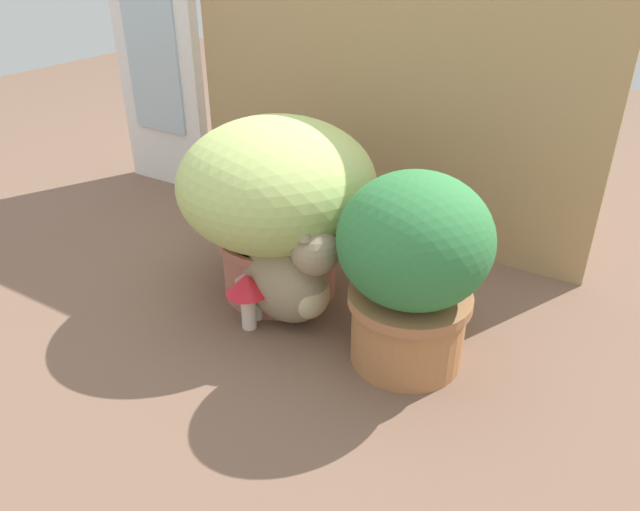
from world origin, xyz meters
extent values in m
plane|color=brown|center=(0.00, 0.00, 0.00)|extent=(6.00, 6.00, 0.00)
cube|color=tan|center=(-0.02, 0.60, 0.46)|extent=(1.28, 0.03, 0.91)
cube|color=white|center=(-0.85, 0.55, 0.45)|extent=(0.36, 0.04, 0.89)
cube|color=#ACC3D1|center=(-0.85, 0.53, 0.49)|extent=(0.23, 0.01, 0.57)
cylinder|color=#AD6452|center=(-0.07, 0.14, 0.09)|extent=(0.29, 0.29, 0.17)
cylinder|color=#A66350|center=(-0.07, 0.14, 0.16)|extent=(0.32, 0.32, 0.02)
ellipsoid|color=#B0C66D|center=(-0.07, 0.14, 0.31)|extent=(0.49, 0.49, 0.32)
cylinder|color=#B07243|center=(0.34, 0.05, 0.09)|extent=(0.25, 0.25, 0.17)
cylinder|color=#A96D46|center=(0.34, 0.05, 0.16)|extent=(0.27, 0.27, 0.02)
ellipsoid|color=#30773D|center=(0.34, 0.05, 0.30)|extent=(0.32, 0.32, 0.28)
ellipsoid|color=gray|center=(0.01, 0.04, 0.11)|extent=(0.29, 0.23, 0.22)
ellipsoid|color=beige|center=(0.11, 0.02, 0.10)|extent=(0.09, 0.11, 0.11)
sphere|color=gray|center=(0.12, 0.02, 0.23)|extent=(0.13, 0.13, 0.11)
cone|color=gray|center=(0.13, 0.05, 0.29)|extent=(0.04, 0.04, 0.04)
cone|color=gray|center=(0.11, -0.01, 0.29)|extent=(0.04, 0.04, 0.04)
cylinder|color=gray|center=(-0.09, 0.11, 0.02)|extent=(0.19, 0.08, 0.07)
cylinder|color=#E8E7C3|center=(-0.04, 0.00, 0.05)|extent=(0.04, 0.04, 0.11)
cone|color=pink|center=(-0.04, 0.00, 0.13)|extent=(0.10, 0.10, 0.04)
cylinder|color=silver|center=(-0.03, -0.04, 0.05)|extent=(0.04, 0.04, 0.10)
cone|color=red|center=(-0.03, -0.04, 0.12)|extent=(0.10, 0.10, 0.05)
camera|label=1|loc=(0.75, -0.98, 0.87)|focal=34.13mm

